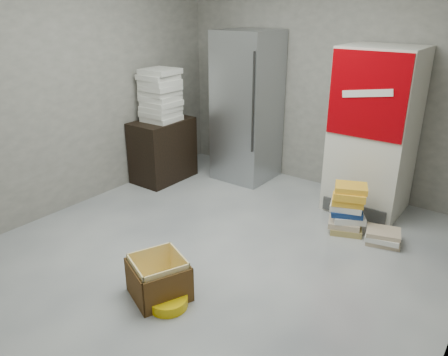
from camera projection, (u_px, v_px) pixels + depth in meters
ground at (196, 269)px, 3.88m from camera, size 5.00×5.00×0.00m
room_shell at (190, 61)px, 3.21m from camera, size 4.04×5.04×2.82m
steel_fridge at (247, 107)px, 5.61m from camera, size 0.70×0.72×1.90m
coke_cooler at (374, 132)px, 4.71m from camera, size 0.80×0.73×1.80m
wood_shelf at (163, 150)px, 5.73m from camera, size 0.50×0.80×0.80m
supply_box_stack at (160, 95)px, 5.45m from camera, size 0.44×0.44×0.65m
phonebook_stack_main at (348, 209)px, 4.42m from camera, size 0.42×0.38×0.52m
phonebook_stack_side at (383, 237)px, 4.27m from camera, size 0.38×0.34×0.14m
cardboard_box at (159, 280)px, 3.48m from camera, size 0.55×0.55×0.34m
bucket_lid at (168, 302)px, 3.39m from camera, size 0.40×0.40×0.08m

